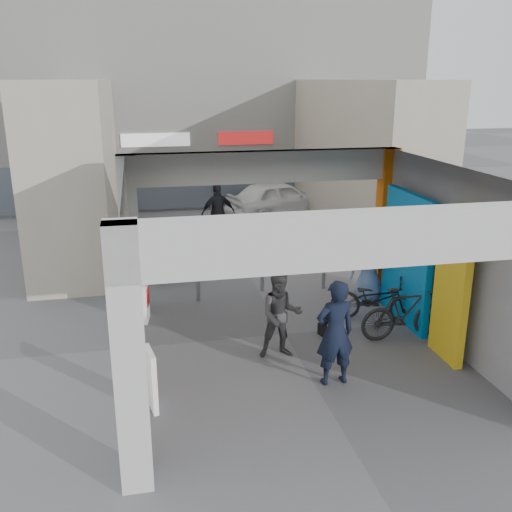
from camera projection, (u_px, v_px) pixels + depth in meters
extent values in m
plane|color=#5D5D62|center=(284.00, 334.00, 11.73)|extent=(90.00, 90.00, 0.00)
cube|color=#B8B9B4|center=(129.00, 362.00, 6.88)|extent=(0.40, 0.40, 3.50)
cube|color=#B8B9B4|center=(130.00, 235.00, 12.49)|extent=(0.40, 0.40, 3.50)
cube|color=#D9640C|center=(386.00, 222.00, 13.66)|extent=(0.40, 0.40, 3.50)
plane|color=silver|center=(130.00, 280.00, 9.68)|extent=(0.00, 6.40, 6.40)
plane|color=#95959A|center=(451.00, 258.00, 10.86)|extent=(0.00, 6.40, 6.40)
cube|color=#0C75C2|center=(407.00, 258.00, 12.03)|extent=(0.15, 2.00, 2.80)
cube|color=yellow|center=(452.00, 288.00, 10.34)|extent=(0.15, 1.00, 2.80)
plane|color=#B6B6B1|center=(302.00, 172.00, 9.75)|extent=(6.40, 6.40, 0.00)
cube|color=#B8B9B4|center=(263.00, 167.00, 12.71)|extent=(6.40, 0.30, 0.70)
cube|color=#B8B9B4|center=(371.00, 238.00, 7.01)|extent=(6.40, 0.30, 0.70)
cube|color=white|center=(262.00, 168.00, 12.88)|extent=(4.20, 0.05, 0.55)
cube|color=silver|center=(201.00, 105.00, 23.62)|extent=(18.00, 4.00, 8.00)
cube|color=#515966|center=(209.00, 185.00, 22.60)|extent=(16.20, 0.06, 1.80)
cube|color=white|center=(156.00, 140.00, 21.68)|extent=(2.60, 0.06, 0.50)
cube|color=red|center=(246.00, 138.00, 22.36)|extent=(2.20, 0.06, 0.50)
cube|color=#B1A492|center=(78.00, 167.00, 17.11)|extent=(2.00, 9.00, 5.00)
cube|color=#B1A492|center=(360.00, 158.00, 18.87)|extent=(2.00, 9.00, 5.00)
cylinder|color=gray|center=(198.00, 281.00, 13.37)|extent=(0.09, 0.09, 0.97)
cylinder|color=gray|center=(262.00, 272.00, 13.99)|extent=(0.09, 0.09, 0.97)
cylinder|color=gray|center=(324.00, 271.00, 14.17)|extent=(0.09, 0.09, 0.89)
cube|color=white|center=(151.00, 379.00, 8.97)|extent=(0.18, 0.56, 1.00)
cube|color=red|center=(154.00, 376.00, 8.97)|extent=(0.11, 0.39, 0.40)
cube|color=white|center=(146.00, 298.00, 12.27)|extent=(0.15, 0.56, 1.00)
cube|color=red|center=(148.00, 296.00, 12.26)|extent=(0.09, 0.39, 0.40)
cylinder|color=#A2A3A7|center=(185.00, 265.00, 14.98)|extent=(0.06, 0.06, 0.71)
cylinder|color=#A2A3A7|center=(185.00, 277.00, 15.08)|extent=(0.43, 0.43, 0.02)
cylinder|color=#A2A3A7|center=(184.00, 252.00, 14.87)|extent=(0.69, 0.69, 0.05)
cube|color=#A2A3A7|center=(163.00, 273.00, 14.72)|extent=(0.37, 0.37, 0.44)
cube|color=#A2A3A7|center=(161.00, 255.00, 14.76)|extent=(0.37, 0.05, 0.44)
cube|color=#A2A3A7|center=(201.00, 263.00, 15.58)|extent=(0.37, 0.37, 0.44)
cube|color=#A2A3A7|center=(200.00, 245.00, 15.61)|extent=(0.37, 0.05, 0.44)
cube|color=#A2A3A7|center=(172.00, 263.00, 15.51)|extent=(0.37, 0.37, 0.44)
cube|color=#A2A3A7|center=(171.00, 246.00, 15.55)|extent=(0.37, 0.05, 0.44)
cube|color=black|center=(153.00, 260.00, 16.03)|extent=(1.30, 0.65, 0.33)
cube|color=#1E621C|center=(153.00, 256.00, 15.83)|extent=(1.09, 0.38, 0.20)
cube|color=#1E621C|center=(152.00, 247.00, 15.91)|extent=(1.09, 0.38, 0.20)
cube|color=#1E621C|center=(151.00, 238.00, 16.00)|extent=(1.09, 0.38, 0.20)
cube|color=#1E621C|center=(240.00, 228.00, 19.46)|extent=(0.54, 0.47, 0.28)
cube|color=#294A97|center=(240.00, 220.00, 19.37)|extent=(0.54, 0.47, 0.28)
cube|color=black|center=(327.00, 330.00, 11.62)|extent=(0.24, 0.32, 0.24)
cube|color=black|center=(329.00, 325.00, 11.44)|extent=(0.19, 0.16, 0.36)
cube|color=silver|center=(331.00, 328.00, 11.37)|extent=(0.15, 0.03, 0.34)
cylinder|color=silver|center=(328.00, 334.00, 11.42)|extent=(0.04, 0.04, 0.28)
cylinder|color=silver|center=(333.00, 333.00, 11.44)|extent=(0.04, 0.04, 0.28)
sphere|color=black|center=(330.00, 315.00, 11.36)|extent=(0.19, 0.19, 0.19)
cube|color=silver|center=(332.00, 318.00, 11.27)|extent=(0.08, 0.12, 0.06)
cone|color=black|center=(327.00, 310.00, 11.36)|extent=(0.07, 0.07, 0.08)
cone|color=black|center=(332.00, 309.00, 11.38)|extent=(0.07, 0.07, 0.08)
imported|color=black|center=(335.00, 333.00, 9.59)|extent=(0.72, 0.50, 1.87)
imported|color=#3E3E40|center=(281.00, 315.00, 10.57)|extent=(0.85, 0.68, 1.66)
imported|color=#5D81B6|center=(369.00, 266.00, 13.24)|extent=(1.00, 0.84, 1.74)
imported|color=black|center=(218.00, 213.00, 18.15)|extent=(1.15, 0.60, 1.87)
imported|color=black|center=(375.00, 299.00, 12.22)|extent=(1.99, 1.42, 1.00)
imported|color=black|center=(405.00, 313.00, 11.38)|extent=(1.84, 0.53, 1.11)
imported|color=white|center=(279.00, 199.00, 21.54)|extent=(4.37, 2.78, 1.39)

